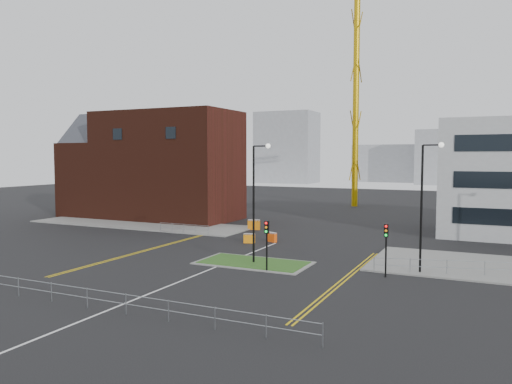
# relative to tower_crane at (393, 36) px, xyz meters

# --- Properties ---
(ground) EXTENTS (200.00, 200.00, 0.00)m
(ground) POSITION_rel_tower_crane_xyz_m (-3.52, -56.31, -27.37)
(ground) COLOR black
(ground) RESTS_ON ground
(pavement_left) EXTENTS (28.00, 8.00, 0.12)m
(pavement_left) POSITION_rel_tower_crane_xyz_m (-23.52, -34.31, -27.31)
(pavement_left) COLOR slate
(pavement_left) RESTS_ON ground
(island_kerb) EXTENTS (8.60, 4.60, 0.08)m
(island_kerb) POSITION_rel_tower_crane_xyz_m (-1.52, -48.31, -27.33)
(island_kerb) COLOR slate
(island_kerb) RESTS_ON ground
(grass_island) EXTENTS (8.00, 4.00, 0.12)m
(grass_island) POSITION_rel_tower_crane_xyz_m (-1.52, -48.31, -27.31)
(grass_island) COLOR #2B501A
(grass_island) RESTS_ON ground
(brick_building) EXTENTS (24.20, 10.07, 14.24)m
(brick_building) POSITION_rel_tower_crane_xyz_m (-26.49, -28.31, -20.52)
(brick_building) COLOR #411A10
(brick_building) RESTS_ON ground
(tower_crane) EXTENTS (51.80, 13.21, 39.77)m
(tower_crane) POSITION_rel_tower_crane_xyz_m (0.00, 0.00, 0.00)
(tower_crane) COLOR #BB900B
(tower_crane) RESTS_ON ground
(streetlamp_island) EXTENTS (1.46, 0.36, 9.18)m
(streetlamp_island) POSITION_rel_tower_crane_xyz_m (-1.30, -48.31, -21.96)
(streetlamp_island) COLOR black
(streetlamp_island) RESTS_ON ground
(streetlamp_right_near) EXTENTS (1.46, 0.36, 9.18)m
(streetlamp_right_near) POSITION_rel_tower_crane_xyz_m (10.70, -46.31, -21.96)
(streetlamp_right_near) COLOR black
(streetlamp_right_near) RESTS_ON ground
(traffic_light_island) EXTENTS (0.28, 0.33, 3.65)m
(traffic_light_island) POSITION_rel_tower_crane_xyz_m (0.48, -50.33, -24.80)
(traffic_light_island) COLOR black
(traffic_light_island) RESTS_ON ground
(traffic_light_right) EXTENTS (0.28, 0.33, 3.65)m
(traffic_light_right) POSITION_rel_tower_crane_xyz_m (8.48, -48.33, -24.80)
(traffic_light_right) COLOR black
(traffic_light_right) RESTS_ON ground
(railing_front) EXTENTS (24.05, 0.05, 1.10)m
(railing_front) POSITION_rel_tower_crane_xyz_m (-3.52, -62.31, -26.59)
(railing_front) COLOR gray
(railing_front) RESTS_ON ground
(railing_left) EXTENTS (6.05, 0.05, 1.10)m
(railing_left) POSITION_rel_tower_crane_xyz_m (-14.52, -38.31, -26.62)
(railing_left) COLOR gray
(railing_left) RESTS_ON ground
(centre_line) EXTENTS (0.15, 30.00, 0.01)m
(centre_line) POSITION_rel_tower_crane_xyz_m (-3.52, -54.31, -27.36)
(centre_line) COLOR silver
(centre_line) RESTS_ON ground
(yellow_left_a) EXTENTS (0.12, 24.00, 0.01)m
(yellow_left_a) POSITION_rel_tower_crane_xyz_m (-12.52, -46.31, -27.36)
(yellow_left_a) COLOR gold
(yellow_left_a) RESTS_ON ground
(yellow_left_b) EXTENTS (0.12, 24.00, 0.01)m
(yellow_left_b) POSITION_rel_tower_crane_xyz_m (-12.22, -46.31, -27.36)
(yellow_left_b) COLOR gold
(yellow_left_b) RESTS_ON ground
(yellow_right_a) EXTENTS (0.12, 20.00, 0.01)m
(yellow_right_a) POSITION_rel_tower_crane_xyz_m (5.98, -50.31, -27.36)
(yellow_right_a) COLOR gold
(yellow_right_a) RESTS_ON ground
(yellow_right_b) EXTENTS (0.12, 20.00, 0.01)m
(yellow_right_b) POSITION_rel_tower_crane_xyz_m (6.28, -50.31, -27.36)
(yellow_right_b) COLOR gold
(yellow_right_b) RESTS_ON ground
(skyline_a) EXTENTS (18.00, 12.00, 22.00)m
(skyline_a) POSITION_rel_tower_crane_xyz_m (-43.52, 63.69, -16.37)
(skyline_a) COLOR gray
(skyline_a) RESTS_ON ground
(skyline_b) EXTENTS (24.00, 12.00, 16.00)m
(skyline_b) POSITION_rel_tower_crane_xyz_m (6.48, 73.69, -19.37)
(skyline_b) COLOR gray
(skyline_b) RESTS_ON ground
(skyline_d) EXTENTS (30.00, 12.00, 12.00)m
(skyline_d) POSITION_rel_tower_crane_xyz_m (-11.52, 83.69, -21.37)
(skyline_d) COLOR gray
(skyline_d) RESTS_ON ground
(barrier_left) EXTENTS (1.42, 0.76, 1.14)m
(barrier_left) POSITION_rel_tower_crane_xyz_m (-9.14, -32.31, -26.75)
(barrier_left) COLOR orange
(barrier_left) RESTS_ON ground
(barrier_mid) EXTENTS (1.13, 0.67, 0.90)m
(barrier_mid) POSITION_rel_tower_crane_xyz_m (-5.80, -40.31, -26.88)
(barrier_mid) COLOR orange
(barrier_mid) RESTS_ON ground
(barrier_right) EXTENTS (1.15, 0.79, 0.92)m
(barrier_right) POSITION_rel_tower_crane_xyz_m (-4.14, -38.79, -26.87)
(barrier_right) COLOR #FF550E
(barrier_right) RESTS_ON ground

